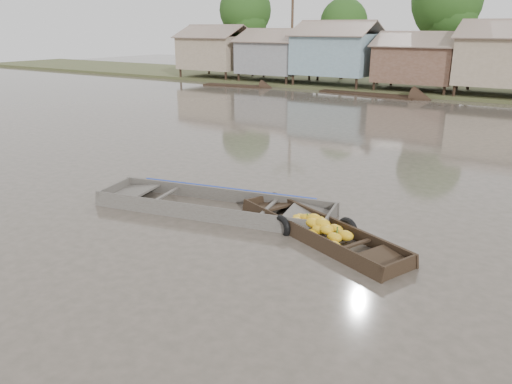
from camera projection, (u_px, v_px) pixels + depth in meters
The scene contains 3 objects.
ground at pixel (229, 223), 13.07m from camera, with size 120.00×120.00×0.00m, color #453F34.
banana_boat at pixel (317, 230), 12.25m from camera, with size 5.14×3.01×0.71m.
viewer_boat at pixel (215, 209), 13.93m from camera, with size 6.94×3.14×0.54m.
Camera 1 is at (7.23, -9.78, 4.90)m, focal length 35.00 mm.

